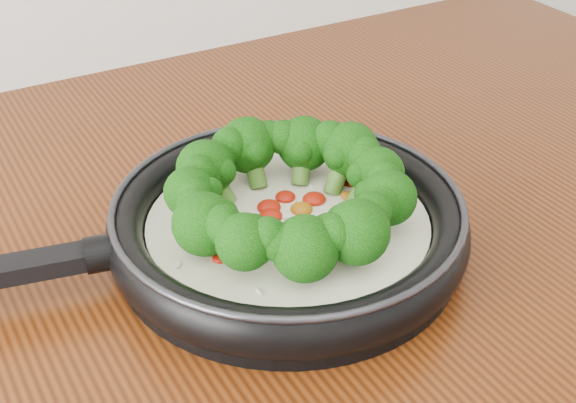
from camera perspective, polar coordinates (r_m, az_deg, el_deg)
skillet at (r=0.65m, az=-0.19°, el=-1.12°), size 0.49×0.36×0.09m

